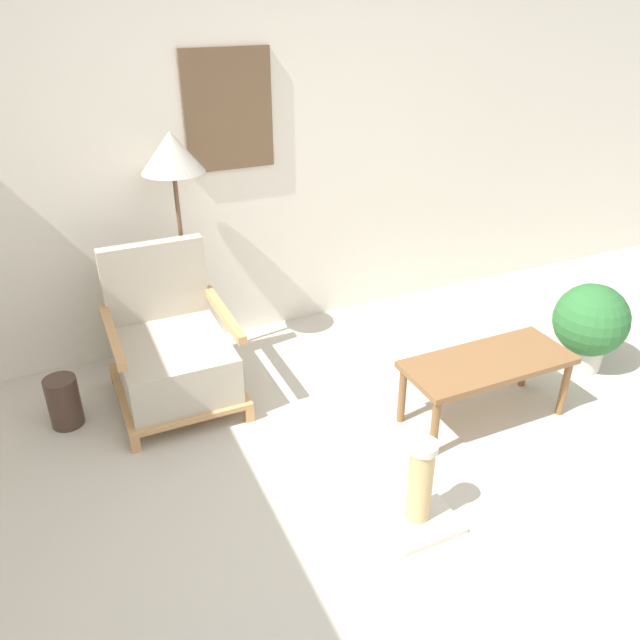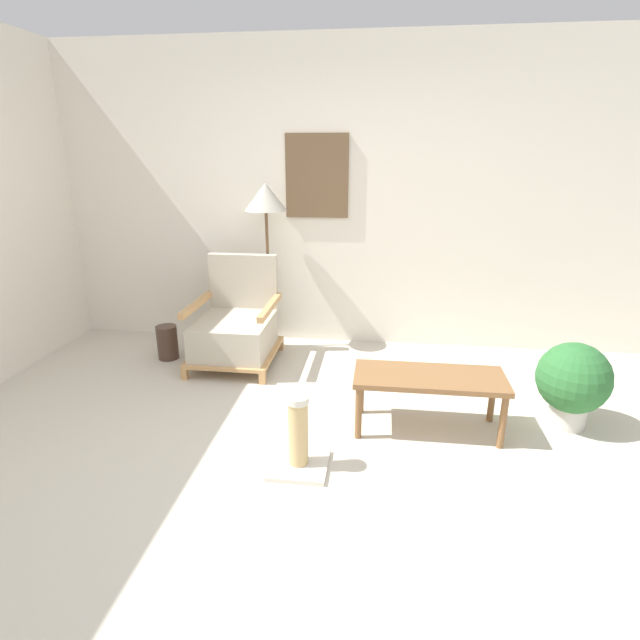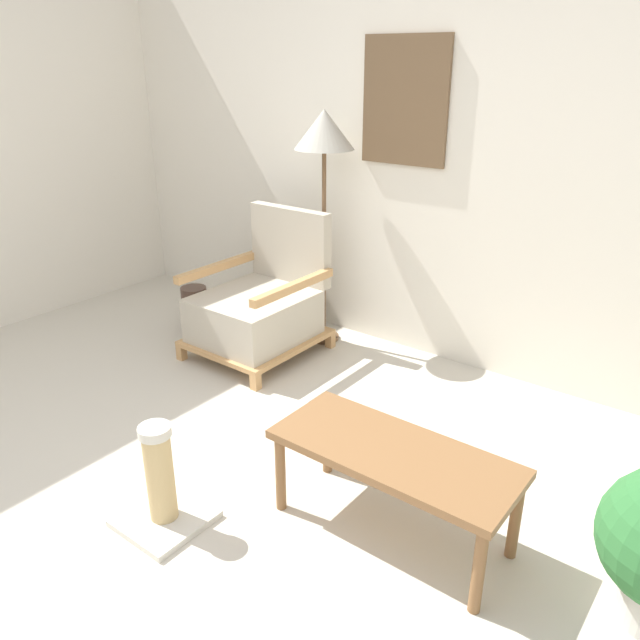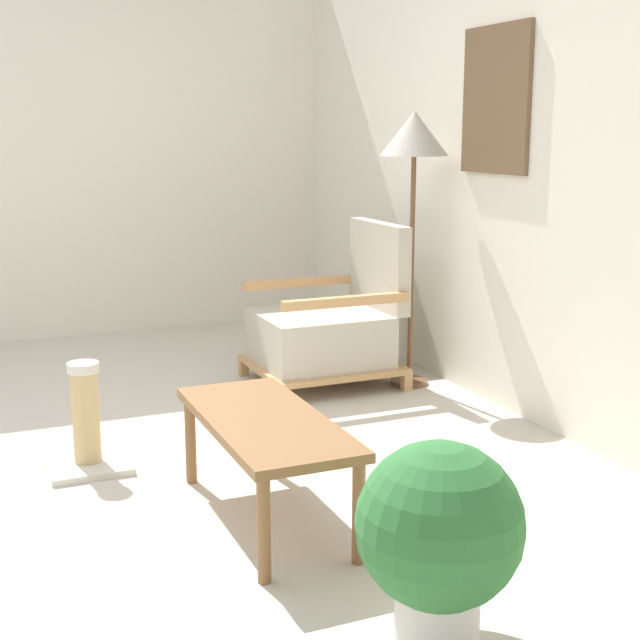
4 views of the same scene
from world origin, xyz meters
TOP-DOWN VIEW (x-y plane):
  - ground_plane at (0.00, 0.00)m, footprint 14.00×14.00m
  - wall_back at (-0.00, 2.36)m, footprint 8.00×0.09m
  - armchair at (-0.82, 1.69)m, footprint 0.69×0.78m
  - floor_lamp at (-0.61, 2.09)m, footprint 0.37×0.37m
  - coffee_table at (0.74, 0.76)m, footprint 0.97×0.41m
  - vase at (-1.45, 1.69)m, footprint 0.18×0.18m
  - potted_plant at (1.69, 0.93)m, footprint 0.47×0.47m
  - scratching_post at (-0.03, 0.23)m, footprint 0.34×0.34m

SIDE VIEW (x-z plane):
  - ground_plane at x=0.00m, z-range 0.00..0.00m
  - vase at x=-1.45m, z-range 0.00..0.30m
  - scratching_post at x=-0.03m, z-range -0.07..0.39m
  - armchair at x=-0.82m, z-range -0.14..0.76m
  - potted_plant at x=1.69m, z-range 0.04..0.62m
  - coffee_table at x=0.74m, z-range 0.15..0.54m
  - floor_lamp at x=-0.61m, z-range 0.57..2.07m
  - wall_back at x=0.00m, z-range 0.00..2.70m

